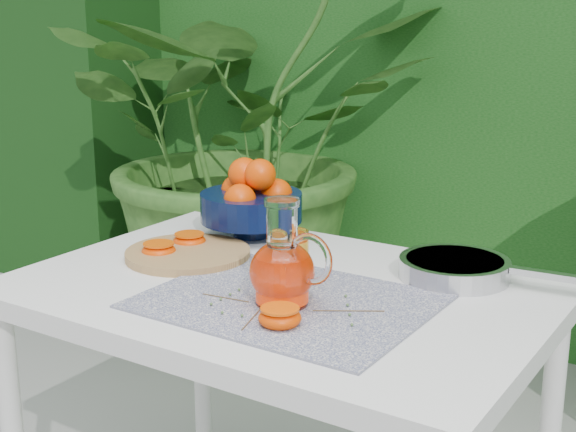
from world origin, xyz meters
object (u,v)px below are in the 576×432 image
Objects in this scene: saute_pan at (456,268)px; juice_pitcher at (283,269)px; white_table at (282,324)px; fruit_bowl at (252,200)px; cutting_board at (188,254)px.

juice_pitcher is at bearing -122.89° from saute_pan.
saute_pan reaches higher than white_table.
white_table is at bearing -45.16° from fruit_bowl.
fruit_bowl is (-0.24, 0.24, 0.17)m from white_table.
white_table is 0.28m from cutting_board.
juice_pitcher is (0.31, -0.34, -0.01)m from fruit_bowl.
white_table is 0.35m from saute_pan.
fruit_bowl is at bearing 85.44° from cutting_board.
fruit_bowl reaches higher than white_table.
fruit_bowl is (0.02, 0.21, 0.08)m from cutting_board.
saute_pan is (0.52, 0.18, 0.01)m from cutting_board.
white_table is 2.60× the size of saute_pan.
saute_pan is at bearing 18.90° from cutting_board.
saute_pan reaches higher than cutting_board.
cutting_board is at bearing -94.56° from fruit_bowl.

